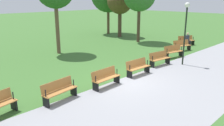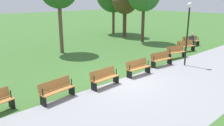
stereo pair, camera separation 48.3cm
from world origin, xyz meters
The scene contains 12 objects.
ground_plane centered at (0.00, 0.00, 0.00)m, with size 120.00×120.00×0.00m, color #3D6B2D.
path_paving centered at (0.00, 2.45, 0.00)m, with size 37.54×5.52×0.01m, color #939399.
bench_0 centered at (-11.22, -2.29, 0.47)m, with size 1.70×1.07×0.89m.
bench_1 centered at (-8.82, -1.42, 0.47)m, with size 1.71×0.95×0.89m.
bench_2 centered at (-6.35, -0.76, 0.47)m, with size 1.71×0.82×0.89m.
bench_3 centered at (-3.83, -0.32, 0.47)m, with size 1.70×0.68×0.89m.
bench_4 centered at (-1.28, -0.10, 0.47)m, with size 1.67×0.54×0.89m.
bench_5 centered at (1.28, -0.10, 0.47)m, with size 1.67×0.54×0.89m.
bench_6 centered at (3.83, -0.32, 0.47)m, with size 1.70×0.68×0.89m.
person_seated centered at (-11.24, -2.13, 0.64)m, with size 0.48×0.59×1.20m.
tree_3 centered at (-10.49, -10.07, 3.90)m, with size 2.83×2.83×5.37m.
lamp_post centered at (-5.08, 0.69, 2.80)m, with size 0.32×0.32×4.03m.
Camera 2 is at (8.44, 8.13, 4.30)m, focal length 37.08 mm.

